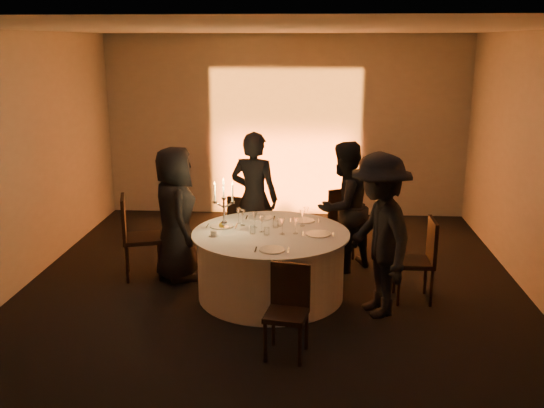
# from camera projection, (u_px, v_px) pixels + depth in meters

# --- Properties ---
(floor) EXTENTS (7.00, 7.00, 0.00)m
(floor) POSITION_uv_depth(u_px,v_px,m) (271.00, 295.00, 7.09)
(floor) COLOR black
(floor) RESTS_ON ground
(ceiling) EXTENTS (7.00, 7.00, 0.00)m
(ceiling) POSITION_uv_depth(u_px,v_px,m) (271.00, 29.00, 6.31)
(ceiling) COLOR white
(ceiling) RESTS_ON wall_back
(wall_back) EXTENTS (7.00, 0.00, 7.00)m
(wall_back) POSITION_uv_depth(u_px,v_px,m) (286.00, 127.00, 10.07)
(wall_back) COLOR #ACA7A0
(wall_back) RESTS_ON floor
(wall_front) EXTENTS (7.00, 0.00, 7.00)m
(wall_front) POSITION_uv_depth(u_px,v_px,m) (226.00, 299.00, 3.33)
(wall_front) COLOR #ACA7A0
(wall_front) RESTS_ON floor
(wall_left) EXTENTS (0.00, 7.00, 7.00)m
(wall_left) POSITION_uv_depth(u_px,v_px,m) (9.00, 166.00, 6.90)
(wall_left) COLOR #ACA7A0
(wall_left) RESTS_ON floor
(uplighter_fixture) EXTENTS (0.25, 0.12, 0.10)m
(uplighter_fixture) POSITION_uv_depth(u_px,v_px,m) (284.00, 215.00, 10.16)
(uplighter_fixture) COLOR black
(uplighter_fixture) RESTS_ON floor
(banquet_table) EXTENTS (1.80, 1.80, 0.77)m
(banquet_table) POSITION_uv_depth(u_px,v_px,m) (271.00, 264.00, 6.99)
(banquet_table) COLOR black
(banquet_table) RESTS_ON floor
(chair_left) EXTENTS (0.57, 0.57, 1.05)m
(chair_left) POSITION_uv_depth(u_px,v_px,m) (134.00, 232.00, 7.49)
(chair_left) COLOR black
(chair_left) RESTS_ON floor
(chair_back_left) EXTENTS (0.48, 0.48, 0.87)m
(chair_back_left) POSITION_uv_depth(u_px,v_px,m) (244.00, 223.00, 8.23)
(chair_back_left) COLOR black
(chair_back_left) RESTS_ON floor
(chair_back_right) EXTENTS (0.61, 0.61, 1.02)m
(chair_back_right) POSITION_uv_depth(u_px,v_px,m) (338.00, 219.00, 8.11)
(chair_back_right) COLOR black
(chair_back_right) RESTS_ON floor
(chair_right) EXTENTS (0.43, 0.43, 0.96)m
(chair_right) POSITION_uv_depth(u_px,v_px,m) (421.00, 255.00, 6.82)
(chair_right) COLOR black
(chair_right) RESTS_ON floor
(chair_front) EXTENTS (0.44, 0.44, 0.87)m
(chair_front) POSITION_uv_depth(u_px,v_px,m) (288.00, 305.00, 5.67)
(chair_front) COLOR black
(chair_front) RESTS_ON floor
(guest_left) EXTENTS (0.79, 0.95, 1.66)m
(guest_left) POSITION_uv_depth(u_px,v_px,m) (175.00, 214.00, 7.40)
(guest_left) COLOR black
(guest_left) RESTS_ON floor
(guest_back_left) EXTENTS (0.73, 0.57, 1.76)m
(guest_back_left) POSITION_uv_depth(u_px,v_px,m) (254.00, 198.00, 7.94)
(guest_back_left) COLOR black
(guest_back_left) RESTS_ON floor
(guest_back_right) EXTENTS (1.03, 1.02, 1.68)m
(guest_back_right) POSITION_uv_depth(u_px,v_px,m) (343.00, 207.00, 7.69)
(guest_back_right) COLOR black
(guest_back_right) RESTS_ON floor
(guest_right) EXTENTS (0.99, 1.30, 1.77)m
(guest_right) POSITION_uv_depth(u_px,v_px,m) (379.00, 235.00, 6.40)
(guest_right) COLOR black
(guest_right) RESTS_ON floor
(plate_left) EXTENTS (0.36, 0.28, 0.08)m
(plate_left) POSITION_uv_depth(u_px,v_px,m) (222.00, 225.00, 7.10)
(plate_left) COLOR silver
(plate_left) RESTS_ON banquet_table
(plate_back_left) EXTENTS (0.36, 0.29, 0.01)m
(plate_back_left) POSITION_uv_depth(u_px,v_px,m) (260.00, 218.00, 7.44)
(plate_back_left) COLOR silver
(plate_back_left) RESTS_ON banquet_table
(plate_back_right) EXTENTS (0.35, 0.25, 0.01)m
(plate_back_right) POSITION_uv_depth(u_px,v_px,m) (304.00, 221.00, 7.32)
(plate_back_right) COLOR silver
(plate_back_right) RESTS_ON banquet_table
(plate_right) EXTENTS (0.36, 0.28, 0.01)m
(plate_right) POSITION_uv_depth(u_px,v_px,m) (318.00, 234.00, 6.81)
(plate_right) COLOR silver
(plate_right) RESTS_ON banquet_table
(plate_front) EXTENTS (0.36, 0.27, 0.01)m
(plate_front) POSITION_uv_depth(u_px,v_px,m) (272.00, 250.00, 6.29)
(plate_front) COLOR silver
(plate_front) RESTS_ON banquet_table
(coffee_cup) EXTENTS (0.11, 0.11, 0.07)m
(coffee_cup) POSITION_uv_depth(u_px,v_px,m) (214.00, 233.00, 6.75)
(coffee_cup) COLOR silver
(coffee_cup) RESTS_ON banquet_table
(candelabra) EXTENTS (0.26, 0.12, 0.61)m
(candelabra) POSITION_uv_depth(u_px,v_px,m) (224.00, 211.00, 6.98)
(candelabra) COLOR white
(candelabra) RESTS_ON banquet_table
(wine_glass_a) EXTENTS (0.07, 0.07, 0.19)m
(wine_glass_a) POSITION_uv_depth(u_px,v_px,m) (238.00, 212.00, 7.19)
(wine_glass_a) COLOR white
(wine_glass_a) RESTS_ON banquet_table
(wine_glass_b) EXTENTS (0.07, 0.07, 0.19)m
(wine_glass_b) POSITION_uv_depth(u_px,v_px,m) (282.00, 223.00, 6.79)
(wine_glass_b) COLOR white
(wine_glass_b) RESTS_ON banquet_table
(wine_glass_c) EXTENTS (0.07, 0.07, 0.19)m
(wine_glass_c) POSITION_uv_depth(u_px,v_px,m) (262.00, 220.00, 6.87)
(wine_glass_c) COLOR white
(wine_glass_c) RESTS_ON banquet_table
(wine_glass_d) EXTENTS (0.07, 0.07, 0.19)m
(wine_glass_d) POSITION_uv_depth(u_px,v_px,m) (255.00, 216.00, 7.02)
(wine_glass_d) COLOR white
(wine_glass_d) RESTS_ON banquet_table
(wine_glass_e) EXTENTS (0.07, 0.07, 0.19)m
(wine_glass_e) POSITION_uv_depth(u_px,v_px,m) (296.00, 222.00, 6.81)
(wine_glass_e) COLOR white
(wine_glass_e) RESTS_ON banquet_table
(wine_glass_f) EXTENTS (0.07, 0.07, 0.19)m
(wine_glass_f) POSITION_uv_depth(u_px,v_px,m) (302.00, 215.00, 7.09)
(wine_glass_f) COLOR white
(wine_glass_f) RESTS_ON banquet_table
(wine_glass_g) EXTENTS (0.07, 0.07, 0.19)m
(wine_glass_g) POSITION_uv_depth(u_px,v_px,m) (306.00, 211.00, 7.23)
(wine_glass_g) COLOR white
(wine_glass_g) RESTS_ON banquet_table
(wine_glass_h) EXTENTS (0.07, 0.07, 0.19)m
(wine_glass_h) POSITION_uv_depth(u_px,v_px,m) (243.00, 214.00, 7.11)
(wine_glass_h) COLOR white
(wine_glass_h) RESTS_ON banquet_table
(tumbler_a) EXTENTS (0.07, 0.07, 0.09)m
(tumbler_a) POSITION_uv_depth(u_px,v_px,m) (276.00, 224.00, 7.06)
(tumbler_a) COLOR white
(tumbler_a) RESTS_ON banquet_table
(tumbler_b) EXTENTS (0.07, 0.07, 0.09)m
(tumbler_b) POSITION_uv_depth(u_px,v_px,m) (253.00, 230.00, 6.83)
(tumbler_b) COLOR white
(tumbler_b) RESTS_ON banquet_table
(tumbler_c) EXTENTS (0.07, 0.07, 0.09)m
(tumbler_c) POSITION_uv_depth(u_px,v_px,m) (280.00, 222.00, 7.12)
(tumbler_c) COLOR white
(tumbler_c) RESTS_ON banquet_table
(tumbler_d) EXTENTS (0.07, 0.07, 0.09)m
(tumbler_d) POSITION_uv_depth(u_px,v_px,m) (267.00, 231.00, 6.78)
(tumbler_d) COLOR white
(tumbler_d) RESTS_ON banquet_table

